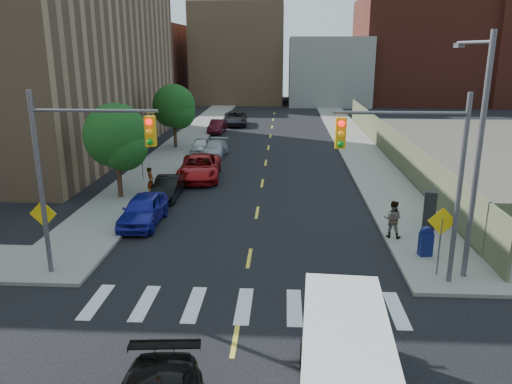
# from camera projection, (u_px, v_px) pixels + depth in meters

# --- Properties ---
(ground) EXTENTS (160.00, 160.00, 0.00)m
(ground) POSITION_uv_depth(u_px,v_px,m) (228.00, 382.00, 13.04)
(ground) COLOR black
(ground) RESTS_ON ground
(sidewalk_nw) EXTENTS (3.50, 73.00, 0.15)m
(sidewalk_nw) POSITION_uv_depth(u_px,v_px,m) (199.00, 129.00, 53.25)
(sidewalk_nw) COLOR gray
(sidewalk_nw) RESTS_ON ground
(sidewalk_ne) EXTENTS (3.50, 73.00, 0.15)m
(sidewalk_ne) POSITION_uv_depth(u_px,v_px,m) (345.00, 131.00, 52.40)
(sidewalk_ne) COLOR gray
(sidewalk_ne) RESTS_ON ground
(fence_north) EXTENTS (0.12, 44.00, 2.50)m
(fence_north) POSITION_uv_depth(u_px,v_px,m) (389.00, 143.00, 39.03)
(fence_north) COLOR #576043
(fence_north) RESTS_ON ground
(building_nw) EXTENTS (22.00, 30.00, 16.00)m
(building_nw) POSITION_uv_depth(u_px,v_px,m) (0.00, 53.00, 40.80)
(building_nw) COLOR #8C6B4C
(building_nw) RESTS_ON ground
(bg_bldg_west) EXTENTS (14.00, 18.00, 12.00)m
(bg_bldg_west) POSITION_uv_depth(u_px,v_px,m) (139.00, 64.00, 79.73)
(bg_bldg_west) COLOR #592319
(bg_bldg_west) RESTS_ON ground
(bg_bldg_midwest) EXTENTS (14.00, 16.00, 15.00)m
(bg_bldg_midwest) POSITION_uv_depth(u_px,v_px,m) (240.00, 54.00, 80.35)
(bg_bldg_midwest) COLOR #8C6B4C
(bg_bldg_midwest) RESTS_ON ground
(bg_bldg_center) EXTENTS (12.00, 16.00, 10.00)m
(bg_bldg_center) POSITION_uv_depth(u_px,v_px,m) (327.00, 71.00, 78.36)
(bg_bldg_center) COLOR gray
(bg_bldg_center) RESTS_ON ground
(bg_bldg_east) EXTENTS (18.00, 18.00, 16.00)m
(bg_bldg_east) POSITION_uv_depth(u_px,v_px,m) (416.00, 51.00, 78.68)
(bg_bldg_east) COLOR #592319
(bg_bldg_east) RESTS_ON ground
(signal_nw) EXTENTS (4.59, 0.30, 7.00)m
(signal_nw) POSITION_uv_depth(u_px,v_px,m) (79.00, 160.00, 17.87)
(signal_nw) COLOR #59595E
(signal_nw) RESTS_ON ground
(signal_ne) EXTENTS (4.59, 0.30, 7.00)m
(signal_ne) POSITION_uv_depth(u_px,v_px,m) (417.00, 165.00, 17.21)
(signal_ne) COLOR #59595E
(signal_ne) RESTS_ON ground
(streetlight_ne) EXTENTS (0.25, 3.70, 9.00)m
(streetlight_ne) POSITION_uv_depth(u_px,v_px,m) (476.00, 141.00, 17.76)
(streetlight_ne) COLOR #59595E
(streetlight_ne) RESTS_ON ground
(warn_sign_nw) EXTENTS (1.06, 0.06, 2.83)m
(warn_sign_nw) POSITION_uv_depth(u_px,v_px,m) (44.00, 221.00, 19.15)
(warn_sign_nw) COLOR #59595E
(warn_sign_nw) RESTS_ON ground
(warn_sign_ne) EXTENTS (1.06, 0.06, 2.83)m
(warn_sign_ne) POSITION_uv_depth(u_px,v_px,m) (441.00, 229.00, 18.33)
(warn_sign_ne) COLOR #59595E
(warn_sign_ne) RESTS_ON ground
(warn_sign_midwest) EXTENTS (1.06, 0.06, 2.83)m
(warn_sign_midwest) POSITION_uv_depth(u_px,v_px,m) (141.00, 152.00, 32.10)
(warn_sign_midwest) COLOR #59595E
(warn_sign_midwest) RESTS_ON ground
(tree_west_near) EXTENTS (3.66, 3.64, 5.52)m
(tree_west_near) POSITION_uv_depth(u_px,v_px,m) (117.00, 139.00, 27.90)
(tree_west_near) COLOR #332114
(tree_west_near) RESTS_ON ground
(tree_west_far) EXTENTS (3.66, 3.64, 5.52)m
(tree_west_far) POSITION_uv_depth(u_px,v_px,m) (174.00, 108.00, 42.29)
(tree_west_far) COLOR #332114
(tree_west_far) RESTS_ON ground
(parked_car_blue) EXTENTS (1.81, 4.38, 1.48)m
(parked_car_blue) POSITION_uv_depth(u_px,v_px,m) (143.00, 210.00, 24.53)
(parked_car_blue) COLOR navy
(parked_car_blue) RESTS_ON ground
(parked_car_black) EXTENTS (1.40, 3.83, 1.25)m
(parked_car_black) POSITION_uv_depth(u_px,v_px,m) (168.00, 187.00, 28.91)
(parked_car_black) COLOR black
(parked_car_black) RESTS_ON ground
(parked_car_red) EXTENTS (3.06, 5.84, 1.57)m
(parked_car_red) POSITION_uv_depth(u_px,v_px,m) (200.00, 167.00, 33.10)
(parked_car_red) COLOR #A41013
(parked_car_red) RESTS_ON ground
(parked_car_silver) EXTENTS (2.01, 4.45, 1.26)m
(parked_car_silver) POSITION_uv_depth(u_px,v_px,m) (215.00, 149.00, 40.05)
(parked_car_silver) COLOR #9C9FA3
(parked_car_silver) RESTS_ON ground
(parked_car_white) EXTENTS (1.65, 3.73, 1.25)m
(parked_car_white) POSITION_uv_depth(u_px,v_px,m) (201.00, 146.00, 41.11)
(parked_car_white) COLOR silver
(parked_car_white) RESTS_ON ground
(parked_car_maroon) EXTENTS (1.63, 4.10, 1.33)m
(parked_car_maroon) POSITION_uv_depth(u_px,v_px,m) (217.00, 126.00, 51.24)
(parked_car_maroon) COLOR #3D0C15
(parked_car_maroon) RESTS_ON ground
(parked_car_grey) EXTENTS (3.00, 5.79, 1.56)m
(parked_car_grey) POSITION_uv_depth(u_px,v_px,m) (235.00, 118.00, 56.31)
(parked_car_grey) COLOR black
(parked_car_grey) RESTS_ON ground
(cargo_van) EXTENTS (2.40, 5.24, 2.35)m
(cargo_van) POSITION_uv_depth(u_px,v_px,m) (344.00, 360.00, 11.88)
(cargo_van) COLOR silver
(cargo_van) RESTS_ON ground
(mailbox) EXTENTS (0.57, 0.47, 1.24)m
(mailbox) POSITION_uv_depth(u_px,v_px,m) (426.00, 242.00, 20.47)
(mailbox) COLOR navy
(mailbox) RESTS_ON sidewalk_ne
(payphone) EXTENTS (0.64, 0.57, 1.85)m
(payphone) POSITION_uv_depth(u_px,v_px,m) (430.00, 210.00, 23.36)
(payphone) COLOR black
(payphone) RESTS_ON sidewalk_ne
(pedestrian_west) EXTENTS (0.53, 0.68, 1.66)m
(pedestrian_west) POSITION_uv_depth(u_px,v_px,m) (151.00, 181.00, 28.81)
(pedestrian_west) COLOR gray
(pedestrian_west) RESTS_ON sidewalk_nw
(pedestrian_east) EXTENTS (1.00, 0.89, 1.71)m
(pedestrian_east) POSITION_uv_depth(u_px,v_px,m) (393.00, 219.00, 22.39)
(pedestrian_east) COLOR gray
(pedestrian_east) RESTS_ON sidewalk_ne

